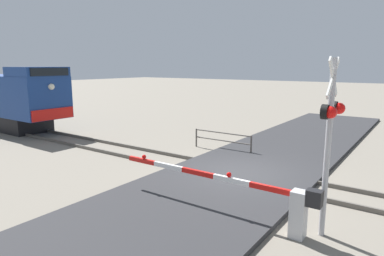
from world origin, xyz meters
The scene contains 7 objects.
ground_plane centered at (0.00, 0.00, 0.00)m, with size 160.00×160.00×0.00m, color gray.
rail_track_left centered at (-0.72, 0.00, 0.07)m, with size 0.08×80.00×0.15m, color #59544C.
rail_track_right centered at (0.72, 0.00, 0.07)m, with size 0.08×80.00×0.15m, color #59544C.
road_surface centered at (0.00, 0.00, 0.08)m, with size 36.00×5.36×0.16m, color #2D2D30.
crossing_signal centered at (-2.90, -3.75, 2.75)m, with size 1.18×0.33×4.37m.
crossing_gate centered at (-3.37, -2.44, 0.82)m, with size 0.36×6.26×1.31m.
guard_railing centered at (2.97, 2.54, 0.63)m, with size 0.08×3.19×0.95m.
Camera 1 is at (-11.11, -5.57, 4.17)m, focal length 31.39 mm.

